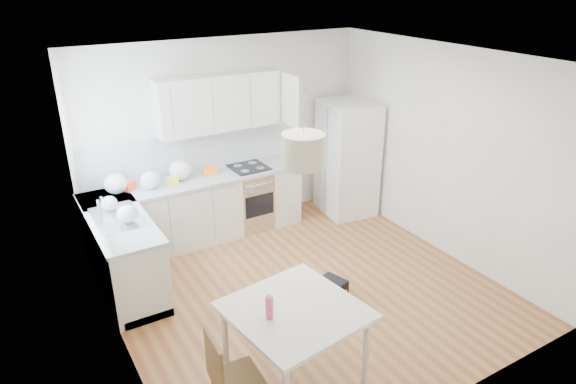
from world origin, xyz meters
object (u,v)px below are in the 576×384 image
object	(u,v)px
dining_chair	(237,376)
gym_bag	(326,292)
refrigerator	(347,158)
dining_table	(295,318)

from	to	relation	value
dining_chair	gym_bag	distance (m)	1.91
refrigerator	gym_bag	size ratio (longest dim) A/B	3.71
gym_bag	refrigerator	bearing A→B (deg)	31.47
refrigerator	dining_table	size ratio (longest dim) A/B	1.45
dining_table	gym_bag	distance (m)	1.49
dining_table	gym_bag	bearing A→B (deg)	35.40
dining_table	dining_chair	distance (m)	0.68
refrigerator	dining_table	xyz separation A→B (m)	(-2.64, -2.78, -0.12)
refrigerator	gym_bag	world-z (taller)	refrigerator
dining_table	dining_chair	size ratio (longest dim) A/B	1.33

